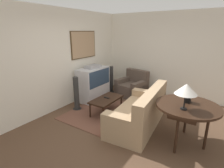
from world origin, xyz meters
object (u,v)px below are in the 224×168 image
(couch, at_px, (140,113))
(console_table, at_px, (188,108))
(tv, at_px, (94,83))
(table_lamp, at_px, (186,89))
(mantel_clock, at_px, (188,98))
(speaker_tower_right, at_px, (111,80))
(speaker_tower_left, at_px, (76,94))
(armchair, at_px, (132,87))
(coffee_table, at_px, (106,100))

(couch, distance_m, console_table, 1.09)
(tv, distance_m, table_lamp, 3.17)
(mantel_clock, bearing_deg, speaker_tower_right, 60.57)
(couch, relative_size, speaker_tower_left, 2.06)
(armchair, relative_size, table_lamp, 2.14)
(tv, distance_m, mantel_clock, 3.01)
(speaker_tower_right, bearing_deg, speaker_tower_left, 180.00)
(tv, height_order, speaker_tower_right, tv)
(armchair, bearing_deg, table_lamp, -34.25)
(tv, bearing_deg, speaker_tower_left, -173.70)
(speaker_tower_right, bearing_deg, console_table, -121.20)
(coffee_table, bearing_deg, armchair, 1.59)
(armchair, height_order, speaker_tower_left, speaker_tower_left)
(mantel_clock, bearing_deg, table_lamp, 179.86)
(mantel_clock, bearing_deg, tv, 76.15)
(couch, height_order, speaker_tower_left, speaker_tower_left)
(table_lamp, height_order, mantel_clock, table_lamp)
(tv, relative_size, coffee_table, 1.15)
(tv, bearing_deg, couch, -110.46)
(couch, xyz_separation_m, coffee_table, (0.10, 1.01, 0.05))
(speaker_tower_right, bearing_deg, coffee_table, -150.78)
(speaker_tower_left, bearing_deg, tv, 6.30)
(table_lamp, bearing_deg, tv, 69.38)
(armchair, bearing_deg, speaker_tower_left, -101.93)
(tv, xyz_separation_m, coffee_table, (-0.62, -0.93, -0.15))
(couch, bearing_deg, table_lamp, 64.01)
(couch, relative_size, coffee_table, 2.01)
(tv, xyz_separation_m, mantel_clock, (-0.72, -2.90, 0.37))
(coffee_table, bearing_deg, table_lamp, -103.45)
(table_lamp, relative_size, mantel_clock, 2.61)
(coffee_table, distance_m, speaker_tower_left, 0.87)
(table_lamp, bearing_deg, armchair, 44.43)
(armchair, bearing_deg, coffee_table, -77.09)
(mantel_clock, bearing_deg, speaker_tower_left, 93.10)
(table_lamp, bearing_deg, console_table, -6.70)
(couch, distance_m, mantel_clock, 1.13)
(coffee_table, height_order, speaker_tower_left, speaker_tower_left)
(coffee_table, xyz_separation_m, console_table, (-0.23, -2.00, 0.37))
(armchair, relative_size, speaker_tower_left, 1.06)
(table_lamp, distance_m, speaker_tower_right, 3.50)
(speaker_tower_left, relative_size, speaker_tower_right, 1.00)
(armchair, height_order, table_lamp, table_lamp)
(tv, height_order, mantel_clock, tv)
(armchair, relative_size, mantel_clock, 5.57)
(console_table, relative_size, mantel_clock, 6.46)
(couch, distance_m, table_lamp, 1.35)
(table_lamp, height_order, speaker_tower_right, table_lamp)
(armchair, xyz_separation_m, coffee_table, (-1.59, -0.04, 0.08))
(tv, xyz_separation_m, console_table, (-0.85, -2.93, 0.22))
(tv, xyz_separation_m, table_lamp, (-1.09, -2.90, 0.65))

